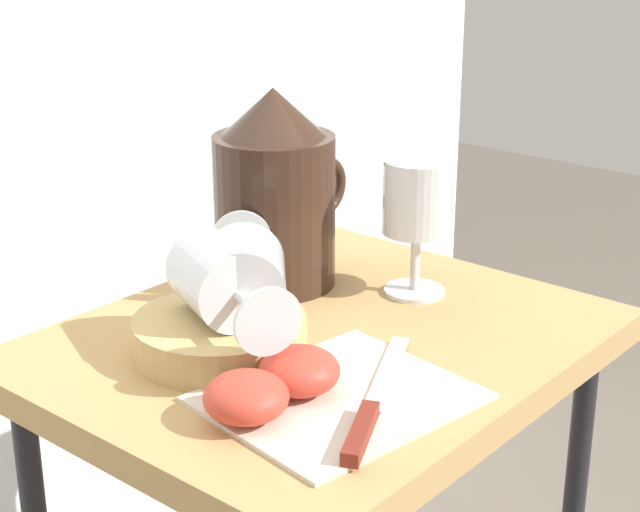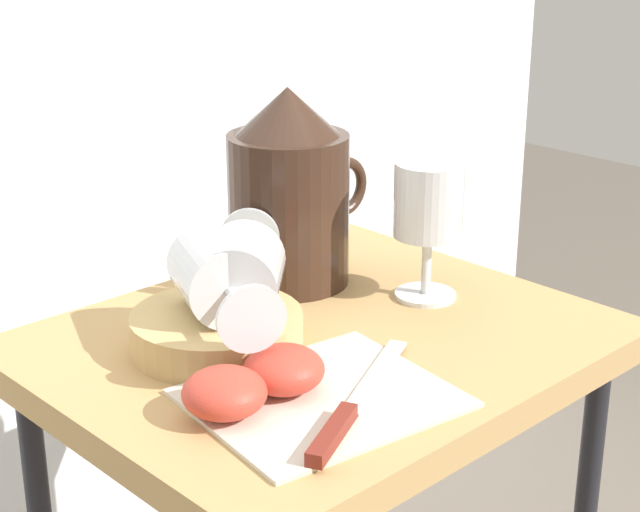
{
  "view_description": "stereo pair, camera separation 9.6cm",
  "coord_description": "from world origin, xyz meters",
  "px_view_note": "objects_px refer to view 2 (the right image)",
  "views": [
    {
      "loc": [
        -0.69,
        -0.58,
        1.07
      ],
      "look_at": [
        0.0,
        0.0,
        0.74
      ],
      "focal_mm": 58.01,
      "sensor_mm": 36.0,
      "label": 1
    },
    {
      "loc": [
        -0.62,
        -0.65,
        1.07
      ],
      "look_at": [
        0.0,
        0.0,
        0.74
      ],
      "focal_mm": 58.01,
      "sensor_mm": 36.0,
      "label": 2
    }
  ],
  "objects_px": {
    "pitcher": "(289,205)",
    "wine_glass_tipped_far": "(241,272)",
    "wine_glass_upright": "(428,208)",
    "basket_tray": "(217,331)",
    "apple_half_right": "(284,369)",
    "knife": "(348,413)",
    "wine_glass_tipped_near": "(218,277)",
    "table": "(320,403)",
    "apple_half_left": "(225,393)"
  },
  "relations": [
    {
      "from": "knife",
      "to": "table",
      "type": "bearing_deg",
      "value": 53.69
    },
    {
      "from": "table",
      "to": "knife",
      "type": "height_order",
      "value": "knife"
    },
    {
      "from": "wine_glass_upright",
      "to": "apple_half_left",
      "type": "height_order",
      "value": "wine_glass_upright"
    },
    {
      "from": "table",
      "to": "basket_tray",
      "type": "distance_m",
      "value": 0.14
    },
    {
      "from": "wine_glass_tipped_near",
      "to": "table",
      "type": "bearing_deg",
      "value": -23.61
    },
    {
      "from": "pitcher",
      "to": "knife",
      "type": "height_order",
      "value": "pitcher"
    },
    {
      "from": "wine_glass_tipped_near",
      "to": "apple_half_right",
      "type": "height_order",
      "value": "wine_glass_tipped_near"
    },
    {
      "from": "pitcher",
      "to": "apple_half_left",
      "type": "distance_m",
      "value": 0.31
    },
    {
      "from": "table",
      "to": "basket_tray",
      "type": "height_order",
      "value": "basket_tray"
    },
    {
      "from": "pitcher",
      "to": "wine_glass_tipped_far",
      "type": "relative_size",
      "value": 1.37
    },
    {
      "from": "pitcher",
      "to": "wine_glass_tipped_near",
      "type": "xyz_separation_m",
      "value": [
        -0.16,
        -0.08,
        -0.01
      ]
    },
    {
      "from": "pitcher",
      "to": "wine_glass_upright",
      "type": "bearing_deg",
      "value": -61.84
    },
    {
      "from": "table",
      "to": "pitcher",
      "type": "xyz_separation_m",
      "value": [
        0.07,
        0.12,
        0.16
      ]
    },
    {
      "from": "table",
      "to": "wine_glass_upright",
      "type": "distance_m",
      "value": 0.22
    },
    {
      "from": "wine_glass_tipped_near",
      "to": "apple_half_left",
      "type": "relative_size",
      "value": 2.36
    },
    {
      "from": "pitcher",
      "to": "wine_glass_tipped_near",
      "type": "height_order",
      "value": "pitcher"
    },
    {
      "from": "basket_tray",
      "to": "wine_glass_upright",
      "type": "height_order",
      "value": "wine_glass_upright"
    },
    {
      "from": "apple_half_left",
      "to": "knife",
      "type": "bearing_deg",
      "value": -48.07
    },
    {
      "from": "apple_half_left",
      "to": "apple_half_right",
      "type": "relative_size",
      "value": 1.0
    },
    {
      "from": "wine_glass_tipped_near",
      "to": "apple_half_right",
      "type": "bearing_deg",
      "value": -98.71
    },
    {
      "from": "wine_glass_tipped_far",
      "to": "table",
      "type": "bearing_deg",
      "value": -26.08
    },
    {
      "from": "apple_half_left",
      "to": "apple_half_right",
      "type": "bearing_deg",
      "value": -1.54
    },
    {
      "from": "table",
      "to": "wine_glass_tipped_far",
      "type": "height_order",
      "value": "wine_glass_tipped_far"
    },
    {
      "from": "basket_tray",
      "to": "wine_glass_tipped_far",
      "type": "bearing_deg",
      "value": -23.17
    },
    {
      "from": "pitcher",
      "to": "knife",
      "type": "bearing_deg",
      "value": -123.73
    },
    {
      "from": "table",
      "to": "apple_half_right",
      "type": "relative_size",
      "value": 9.5
    },
    {
      "from": "wine_glass_tipped_near",
      "to": "apple_half_right",
      "type": "xyz_separation_m",
      "value": [
        -0.02,
        -0.11,
        -0.05
      ]
    },
    {
      "from": "table",
      "to": "pitcher",
      "type": "height_order",
      "value": "pitcher"
    },
    {
      "from": "knife",
      "to": "pitcher",
      "type": "bearing_deg",
      "value": 56.27
    },
    {
      "from": "table",
      "to": "apple_half_right",
      "type": "bearing_deg",
      "value": -147.78
    },
    {
      "from": "table",
      "to": "wine_glass_tipped_near",
      "type": "xyz_separation_m",
      "value": [
        -0.09,
        0.04,
        0.15
      ]
    },
    {
      "from": "table",
      "to": "basket_tray",
      "type": "xyz_separation_m",
      "value": [
        -0.09,
        0.04,
        0.09
      ]
    },
    {
      "from": "apple_half_right",
      "to": "apple_half_left",
      "type": "bearing_deg",
      "value": 178.46
    },
    {
      "from": "wine_glass_upright",
      "to": "wine_glass_tipped_near",
      "type": "bearing_deg",
      "value": 168.46
    },
    {
      "from": "wine_glass_upright",
      "to": "apple_half_left",
      "type": "bearing_deg",
      "value": -169.71
    },
    {
      "from": "apple_half_left",
      "to": "knife",
      "type": "xyz_separation_m",
      "value": [
        0.07,
        -0.07,
        -0.01
      ]
    },
    {
      "from": "pitcher",
      "to": "wine_glass_tipped_near",
      "type": "relative_size",
      "value": 1.29
    },
    {
      "from": "basket_tray",
      "to": "wine_glass_tipped_far",
      "type": "distance_m",
      "value": 0.06
    },
    {
      "from": "wine_glass_upright",
      "to": "apple_half_left",
      "type": "distance_m",
      "value": 0.33
    },
    {
      "from": "table",
      "to": "wine_glass_tipped_far",
      "type": "distance_m",
      "value": 0.17
    },
    {
      "from": "apple_half_left",
      "to": "basket_tray",
      "type": "bearing_deg",
      "value": 54.41
    },
    {
      "from": "knife",
      "to": "apple_half_right",
      "type": "bearing_deg",
      "value": 93.11
    },
    {
      "from": "pitcher",
      "to": "wine_glass_tipped_far",
      "type": "bearing_deg",
      "value": -147.45
    },
    {
      "from": "table",
      "to": "wine_glass_upright",
      "type": "relative_size",
      "value": 4.57
    },
    {
      "from": "basket_tray",
      "to": "wine_glass_upright",
      "type": "distance_m",
      "value": 0.25
    },
    {
      "from": "wine_glass_tipped_near",
      "to": "apple_half_left",
      "type": "bearing_deg",
      "value": -126.99
    },
    {
      "from": "basket_tray",
      "to": "knife",
      "type": "distance_m",
      "value": 0.18
    },
    {
      "from": "basket_tray",
      "to": "apple_half_right",
      "type": "height_order",
      "value": "apple_half_right"
    },
    {
      "from": "table",
      "to": "pitcher",
      "type": "relative_size",
      "value": 3.11
    },
    {
      "from": "table",
      "to": "wine_glass_tipped_near",
      "type": "relative_size",
      "value": 4.02
    }
  ]
}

